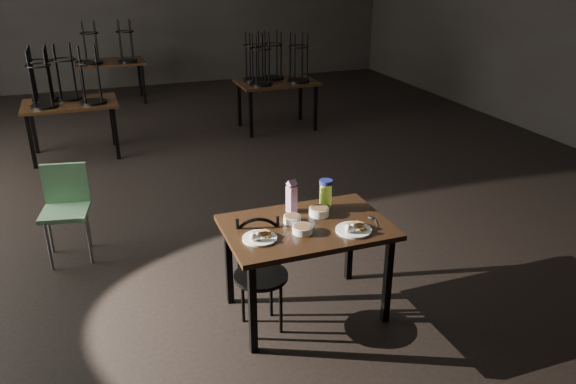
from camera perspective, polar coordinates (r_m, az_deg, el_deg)
name	(u,v)px	position (r m, az deg, el deg)	size (l,w,h in m)	color
main_table	(307,234)	(4.14, 1.91, -4.33)	(1.20, 0.80, 0.75)	black
plate_left	(260,237)	(3.90, -2.91, -4.54)	(0.24, 0.24, 0.08)	white
plate_right	(354,228)	(4.03, 6.68, -3.68)	(0.26, 0.26, 0.08)	white
bowl_near	(292,219)	(4.13, 0.43, -2.75)	(0.13, 0.13, 0.05)	white
bowl_far	(319,211)	(4.24, 3.17, -1.96)	(0.15, 0.15, 0.06)	white
bowl_big	(302,229)	(3.98, 1.47, -3.78)	(0.15, 0.15, 0.05)	white
juice_carton	(292,197)	(4.26, 0.37, -0.52)	(0.08, 0.08, 0.26)	#811762
water_bottle	(326,193)	(4.34, 3.85, -0.14)	(0.11, 0.11, 0.23)	#AEDA40
spoon	(371,218)	(4.24, 8.44, -2.66)	(0.05, 0.19, 0.01)	silver
bentwood_chair	(260,265)	(4.11, -2.87, -7.45)	(0.42, 0.41, 0.83)	black
school_chair	(66,203)	(5.40, -21.66, -1.07)	(0.46, 0.46, 0.85)	#6AA573
bg_table_left	(67,99)	(8.05, -21.56, 8.81)	(1.20, 0.80, 1.48)	black
bg_table_right	(275,78)	(8.79, -1.36, 11.50)	(1.20, 0.80, 1.48)	black
bg_table_far	(110,62)	(10.91, -17.60, 12.51)	(1.20, 0.80, 1.48)	black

